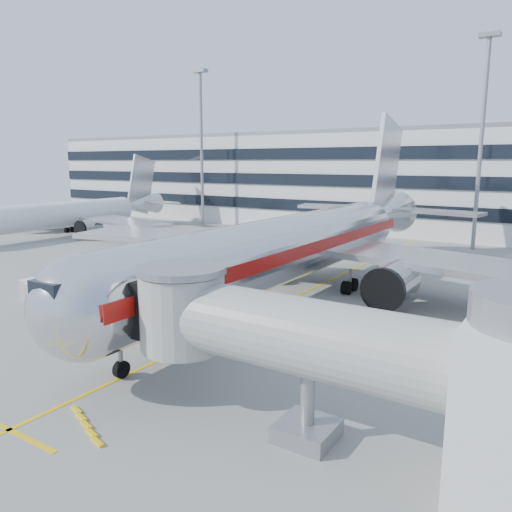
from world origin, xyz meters
The scene contains 15 objects.
ground centered at (0.00, 0.00, 0.00)m, with size 180.00×180.00×0.00m, color gray.
lead_in_line centered at (0.00, 10.00, 0.01)m, with size 0.25×70.00×0.01m, color yellow.
stop_bar centered at (0.00, -14.00, 0.01)m, with size 6.00×0.25×0.01m, color yellow.
main_jet centered at (0.00, 11.72, 4.23)m, with size 50.95×48.70×16.06m.
jet_bridge centered at (12.18, -8.00, 3.87)m, with size 17.80×4.50×7.00m.
terminal centered at (0.00, 57.95, 7.80)m, with size 150.00×24.25×15.60m.
light_mast_west centered at (-35.00, 42.00, 14.88)m, with size 2.40×1.20×25.45m.
light_mast_centre centered at (8.00, 42.00, 14.88)m, with size 2.40×1.20×25.45m.
second_jet centered at (-44.95, 22.80, 3.18)m, with size 38.21×36.52×12.04m.
belt_loader centered at (-6.22, 0.65, 0.58)m, with size 4.28×1.67×2.04m.
baggage_tug centered at (-13.11, -2.03, 0.98)m, with size 3.44×2.87×2.25m.
cargo_container_left centered at (-17.58, -1.37, 0.76)m, with size 1.54×1.54×1.51m.
cargo_container_right centered at (-15.07, -2.28, 0.89)m, with size 1.67×1.67×1.77m.
cargo_container_front centered at (-10.40, -2.72, 0.74)m, with size 1.81×1.81×1.47m.
ramp_worker centered at (-5.79, 1.15, 0.94)m, with size 0.69×0.45×1.88m, color #BAE518.
Camera 1 is at (18.58, -24.18, 10.75)m, focal length 35.00 mm.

